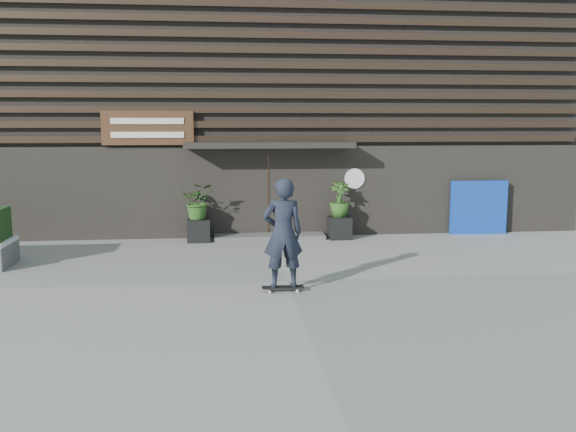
{
  "coord_description": "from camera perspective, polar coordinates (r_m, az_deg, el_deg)",
  "views": [
    {
      "loc": [
        -1.24,
        -11.9,
        3.13
      ],
      "look_at": [
        0.17,
        1.42,
        1.1
      ],
      "focal_mm": 38.36,
      "sensor_mm": 36.0,
      "label": 1
    }
  ],
  "objects": [
    {
      "name": "entrance_step",
      "position": [
        16.83,
        -1.73,
        -1.9
      ],
      "size": [
        3.0,
        0.8,
        0.12
      ],
      "primitive_type": "cube",
      "color": "#4E4F4C",
      "rests_on": "ground"
    },
    {
      "name": "building",
      "position": [
        21.91,
        -2.85,
        10.86
      ],
      "size": [
        18.0,
        11.0,
        8.0
      ],
      "color": "black",
      "rests_on": "ground"
    },
    {
      "name": "planter_pot_right",
      "position": [
        16.84,
        4.78,
        -1.09
      ],
      "size": [
        0.6,
        0.6,
        0.6
      ],
      "primitive_type": "cube",
      "color": "black",
      "rests_on": "ground"
    },
    {
      "name": "bamboo_right",
      "position": [
        16.72,
        4.82,
        1.55
      ],
      "size": [
        0.54,
        0.54,
        0.96
      ],
      "primitive_type": "imported",
      "color": "#2D591E",
      "rests_on": "planter_pot_right"
    },
    {
      "name": "ground",
      "position": [
        12.36,
        -0.1,
        -6.05
      ],
      "size": [
        80.0,
        80.0,
        0.0
      ],
      "primitive_type": "plane",
      "color": "gray",
      "rests_on": "ground"
    },
    {
      "name": "skateboarder",
      "position": [
        11.37,
        -0.48,
        -1.61
      ],
      "size": [
        0.78,
        0.55,
        2.14
      ],
      "color": "black",
      "rests_on": "ground"
    },
    {
      "name": "bamboo_left",
      "position": [
        16.44,
        -8.31,
        1.37
      ],
      "size": [
        0.86,
        0.75,
        0.96
      ],
      "primitive_type": "imported",
      "color": "#2D591E",
      "rests_on": "planter_pot_left"
    },
    {
      "name": "planter_pot_left",
      "position": [
        16.55,
        -8.25,
        -1.31
      ],
      "size": [
        0.6,
        0.6,
        0.6
      ],
      "primitive_type": "cube",
      "color": "black",
      "rests_on": "ground"
    },
    {
      "name": "blue_tarp",
      "position": [
        18.24,
        17.24,
        0.76
      ],
      "size": [
        1.62,
        0.18,
        1.52
      ],
      "primitive_type": "cube",
      "rotation": [
        0.0,
        0.0,
        -0.04
      ],
      "color": "#0C34A5",
      "rests_on": "ground"
    }
  ]
}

